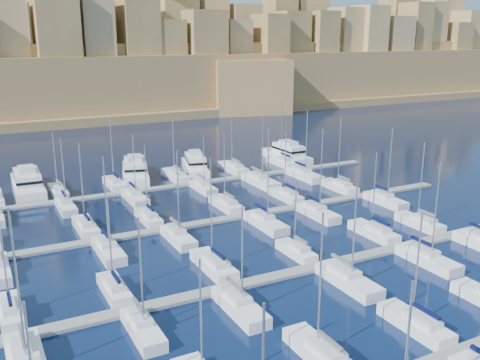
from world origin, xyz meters
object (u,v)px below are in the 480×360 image
motor_yacht_a (28,183)px  motor_yacht_c (195,165)px  sailboat_2 (321,353)px  motor_yacht_d (287,154)px

motor_yacht_a → motor_yacht_c: (33.81, -1.43, -0.00)m
sailboat_2 → motor_yacht_c: 71.01m
motor_yacht_d → motor_yacht_c: bearing=-178.8°
sailboat_2 → motor_yacht_a: (-17.26, 70.47, 0.98)m
sailboat_2 → motor_yacht_c: bearing=76.5°
sailboat_2 → motor_yacht_a: sailboat_2 is taller
sailboat_2 → motor_yacht_d: 80.39m
sailboat_2 → motor_yacht_a: size_ratio=0.84×
motor_yacht_c → sailboat_2: bearing=-103.5°
motor_yacht_c → motor_yacht_d: 23.77m
motor_yacht_c → motor_yacht_d: bearing=1.2°
motor_yacht_a → motor_yacht_d: (57.58, -0.93, -0.00)m
sailboat_2 → motor_yacht_d: sailboat_2 is taller
sailboat_2 → motor_yacht_d: bearing=59.9°
sailboat_2 → motor_yacht_a: bearing=103.8°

